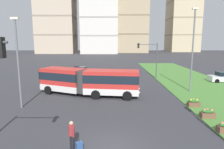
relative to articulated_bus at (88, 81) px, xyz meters
name	(u,v)px	position (x,y,z in m)	size (l,w,h in m)	color
ground_plane	(111,149)	(2.75, -11.62, -1.65)	(260.00, 260.00, 0.00)	#38383D
grass_median	(224,99)	(14.93, -1.62, -1.61)	(10.00, 70.00, 0.08)	#4C8438
articulated_bus	(88,81)	(0.00, 0.00, 0.00)	(11.96, 5.43, 3.00)	red
car_silver_hatch	(80,71)	(-3.29, 13.52, -0.90)	(4.59, 2.46, 1.58)	#B7BABF
car_white_van	(224,77)	(19.97, 7.49, -0.90)	(4.40, 2.02, 1.58)	silver
pedestrian_crossing	(72,133)	(0.53, -11.72, -0.65)	(0.38, 0.49, 1.74)	black
rolling_suitcase	(79,147)	(0.98, -11.92, -1.34)	(0.43, 0.40, 0.97)	#335693
flower_planter_1	(208,114)	(10.53, -7.04, -1.23)	(1.10, 0.56, 0.74)	brown
flower_planter_2	(194,103)	(10.53, -4.26, -1.23)	(1.10, 0.56, 0.74)	brown
traffic_light_far_right	(150,55)	(9.01, 10.38, 2.38)	(3.47, 0.28, 5.89)	#474C51
streetlight_left	(18,59)	(-5.75, -4.50, 2.92)	(0.70, 0.28, 8.26)	slate
streetlight_median	(193,47)	(12.43, 1.54, 3.82)	(0.70, 0.28, 10.04)	slate
apartment_tower_west	(56,9)	(-27.25, 83.81, 21.52)	(19.69, 14.73, 46.30)	#C6B299
apartment_tower_westcentre	(100,11)	(-4.27, 84.67, 20.44)	(18.90, 19.50, 44.14)	silver
apartment_tower_centre	(129,8)	(11.90, 94.00, 23.21)	(20.64, 19.17, 49.70)	tan
apartment_tower_eastcentre	(183,11)	(46.02, 103.18, 23.04)	(17.26, 18.56, 49.35)	beige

